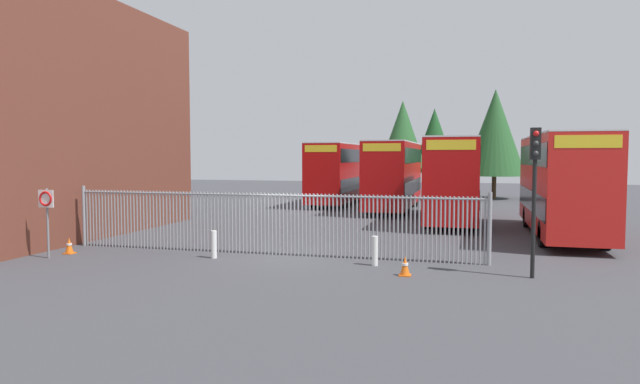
{
  "coord_description": "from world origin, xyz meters",
  "views": [
    {
      "loc": [
        6.06,
        -18.46,
        3.48
      ],
      "look_at": [
        0.0,
        4.0,
        2.0
      ],
      "focal_mm": 31.2,
      "sensor_mm": 36.0,
      "label": 1
    }
  ],
  "objects": [
    {
      "name": "ground_plane",
      "position": [
        0.0,
        8.0,
        0.0
      ],
      "size": [
        100.0,
        100.0,
        0.0
      ],
      "primitive_type": "plane",
      "color": "#3D3D42"
    },
    {
      "name": "depot_building_brick",
      "position": [
        -12.13,
        1.84,
        5.14
      ],
      "size": [
        6.45,
        15.2,
        10.28
      ],
      "primitive_type": "cube",
      "color": "brown",
      "rests_on": "ground"
    },
    {
      "name": "palisade_fence",
      "position": [
        -0.89,
        0.0,
        1.18
      ],
      "size": [
        15.33,
        0.14,
        2.35
      ],
      "color": "gray",
      "rests_on": "ground"
    },
    {
      "name": "double_decker_bus_near_gate",
      "position": [
        9.93,
        7.6,
        2.42
      ],
      "size": [
        2.54,
        10.81,
        4.42
      ],
      "color": "red",
      "rests_on": "ground"
    },
    {
      "name": "double_decker_bus_behind_fence_left",
      "position": [
        5.24,
        11.98,
        2.42
      ],
      "size": [
        2.54,
        10.81,
        4.42
      ],
      "color": "#B70C0C",
      "rests_on": "ground"
    },
    {
      "name": "double_decker_bus_behind_fence_right",
      "position": [
        1.32,
        17.62,
        2.42
      ],
      "size": [
        2.54,
        10.81,
        4.42
      ],
      "color": "#B70C0C",
      "rests_on": "ground"
    },
    {
      "name": "double_decker_bus_far_back",
      "position": [
        -3.16,
        21.29,
        2.42
      ],
      "size": [
        2.54,
        10.81,
        4.42
      ],
      "color": "#B70C0C",
      "rests_on": "ground"
    },
    {
      "name": "bollard_near_left",
      "position": [
        -2.38,
        -1.17,
        0.47
      ],
      "size": [
        0.2,
        0.2,
        0.95
      ],
      "primitive_type": "cylinder",
      "color": "silver",
      "rests_on": "ground"
    },
    {
      "name": "bollard_center_front",
      "position": [
        3.17,
        -1.02,
        0.47
      ],
      "size": [
        0.2,
        0.2,
        0.95
      ],
      "primitive_type": "cylinder",
      "color": "silver",
      "rests_on": "ground"
    },
    {
      "name": "traffic_cone_by_gate",
      "position": [
        -7.78,
        -1.73,
        0.29
      ],
      "size": [
        0.34,
        0.34,
        0.59
      ],
      "color": "orange",
      "rests_on": "ground"
    },
    {
      "name": "traffic_cone_mid_forecourt",
      "position": [
        4.28,
        -2.31,
        0.29
      ],
      "size": [
        0.34,
        0.34,
        0.59
      ],
      "color": "orange",
      "rests_on": "ground"
    },
    {
      "name": "speed_limit_sign_post",
      "position": [
        -7.89,
        -2.66,
        1.78
      ],
      "size": [
        0.6,
        0.14,
        2.4
      ],
      "color": "slate",
      "rests_on": "ground"
    },
    {
      "name": "traffic_light_kerbside",
      "position": [
        7.84,
        -1.67,
        2.99
      ],
      "size": [
        0.28,
        0.33,
        4.3
      ],
      "color": "black",
      "rests_on": "ground"
    },
    {
      "name": "tree_tall_back",
      "position": [
        8.02,
        29.66,
        5.47
      ],
      "size": [
        4.99,
        4.99,
        9.04
      ],
      "color": "#4C3823",
      "rests_on": "ground"
    },
    {
      "name": "tree_short_side",
      "position": [
        3.24,
        27.56,
        4.78
      ],
      "size": [
        3.61,
        3.61,
        7.37
      ],
      "color": "#4C3823",
      "rests_on": "ground"
    },
    {
      "name": "tree_mid_row",
      "position": [
        1.03,
        24.58,
        5.17
      ],
      "size": [
        3.62,
        3.62,
        7.77
      ],
      "color": "#4C3823",
      "rests_on": "ground"
    }
  ]
}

